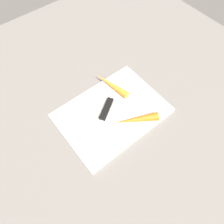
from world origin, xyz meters
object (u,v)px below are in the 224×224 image
Objects in this scene: cutting_board at (112,113)px; knife at (105,112)px; carrot_long at (111,85)px; carrot_short at (137,120)px.

cutting_board is 0.03m from knife.
carrot_short is at bearing 160.16° from carrot_long.
cutting_board is 0.11m from carrot_long.
cutting_board is at bearing 118.17° from knife.
knife is (-0.02, 0.01, 0.01)m from cutting_board.
carrot_short is 0.98× the size of carrot_long.
carrot_long reaches higher than cutting_board.
carrot_short is 0.17m from carrot_long.
carrot_long is (0.07, 0.09, 0.02)m from cutting_board.
knife is 0.12m from carrot_long.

